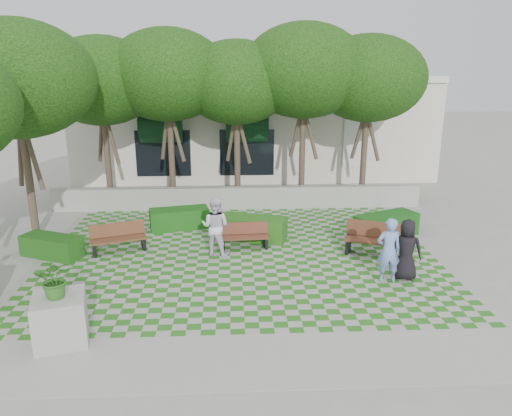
{
  "coord_description": "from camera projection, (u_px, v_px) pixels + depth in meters",
  "views": [
    {
      "loc": [
        -0.26,
        -13.54,
        5.88
      ],
      "look_at": [
        0.5,
        1.5,
        1.4
      ],
      "focal_mm": 35.0,
      "sensor_mm": 36.0,
      "label": 1
    }
  ],
  "objects": [
    {
      "name": "sidewalk_west",
      "position": [
        6.0,
        260.0,
        15.26
      ],
      "size": [
        2.0,
        12.0,
        0.01
      ],
      "primitive_type": "cube",
      "color": "#9E9B93",
      "rests_on": "ground"
    },
    {
      "name": "hedge_west",
      "position": [
        52.0,
        246.0,
        15.45
      ],
      "size": [
        2.05,
        1.46,
        0.67
      ],
      "primitive_type": "cube",
      "rotation": [
        0.0,
        0.0,
        -0.41
      ],
      "color": "#184913",
      "rests_on": "ground"
    },
    {
      "name": "hedge_midleft",
      "position": [
        180.0,
        218.0,
        18.07
      ],
      "size": [
        2.22,
        1.28,
        0.73
      ],
      "primitive_type": "cube",
      "rotation": [
        0.0,
        0.0,
        0.23
      ],
      "color": "#164E14",
      "rests_on": "ground"
    },
    {
      "name": "sidewalk_south",
      "position": [
        247.0,
        361.0,
        10.15
      ],
      "size": [
        16.0,
        2.0,
        0.01
      ],
      "primitive_type": "cube",
      "color": "#9E9B93",
      "rests_on": "ground"
    },
    {
      "name": "person_dark",
      "position": [
        406.0,
        250.0,
        13.73
      ],
      "size": [
        0.97,
        0.79,
        1.72
      ],
      "primitive_type": "imported",
      "rotation": [
        0.0,
        0.0,
        2.82
      ],
      "color": "black",
      "rests_on": "ground"
    },
    {
      "name": "ground",
      "position": [
        242.0,
        268.0,
        14.65
      ],
      "size": [
        90.0,
        90.0,
        0.0
      ],
      "primitive_type": "plane",
      "color": "gray",
      "rests_on": "ground"
    },
    {
      "name": "bench_east",
      "position": [
        377.0,
        240.0,
        15.54
      ],
      "size": [
        2.04,
        1.34,
        1.02
      ],
      "rotation": [
        0.0,
        0.0,
        -0.39
      ],
      "color": "#512C1B",
      "rests_on": "ground"
    },
    {
      "name": "person_blue",
      "position": [
        389.0,
        250.0,
        13.52
      ],
      "size": [
        0.67,
        0.44,
        1.84
      ],
      "primitive_type": "imported",
      "rotation": [
        0.0,
        0.0,
        3.14
      ],
      "color": "#7896DB",
      "rests_on": "ground"
    },
    {
      "name": "retaining_wall",
      "position": [
        238.0,
        198.0,
        20.46
      ],
      "size": [
        15.0,
        0.36,
        0.9
      ],
      "primitive_type": "cube",
      "color": "#9E9B93",
      "rests_on": "ground"
    },
    {
      "name": "planter_front",
      "position": [
        59.0,
        309.0,
        10.63
      ],
      "size": [
        1.3,
        1.3,
        1.9
      ],
      "rotation": [
        0.0,
        0.0,
        0.25
      ],
      "color": "#9E9B93",
      "rests_on": "ground"
    },
    {
      "name": "person_white",
      "position": [
        215.0,
        226.0,
        15.47
      ],
      "size": [
        1.07,
        0.95,
        1.85
      ],
      "primitive_type": "imported",
      "rotation": [
        0.0,
        0.0,
        2.82
      ],
      "color": "white",
      "rests_on": "ground"
    },
    {
      "name": "bench_mid",
      "position": [
        244.0,
        236.0,
        16.15
      ],
      "size": [
        1.59,
        0.61,
        0.82
      ],
      "rotation": [
        0.0,
        0.0,
        0.06
      ],
      "color": "#5A2E1F",
      "rests_on": "ground"
    },
    {
      "name": "building",
      "position": [
        252.0,
        124.0,
        27.46
      ],
      "size": [
        18.0,
        8.92,
        5.15
      ],
      "color": "silver",
      "rests_on": "ground"
    },
    {
      "name": "hedge_east",
      "position": [
        386.0,
        225.0,
        17.25
      ],
      "size": [
        2.4,
        1.74,
        0.78
      ],
      "primitive_type": "cube",
      "rotation": [
        0.0,
        0.0,
        0.43
      ],
      "color": "#134612",
      "rests_on": "ground"
    },
    {
      "name": "tree_row",
      "position": [
        188.0,
        79.0,
        18.78
      ],
      "size": [
        17.7,
        13.4,
        7.41
      ],
      "color": "#47382B",
      "rests_on": "ground"
    },
    {
      "name": "bench_west",
      "position": [
        118.0,
        238.0,
        15.84
      ],
      "size": [
        1.82,
        1.1,
        0.91
      ],
      "rotation": [
        0.0,
        0.0,
        0.33
      ],
      "color": "#59321E",
      "rests_on": "ground"
    },
    {
      "name": "lawn",
      "position": [
        241.0,
        255.0,
        15.61
      ],
      "size": [
        12.0,
        12.0,
        0.0
      ],
      "primitive_type": "plane",
      "color": "#2B721E",
      "rests_on": "ground"
    },
    {
      "name": "hedge_midright",
      "position": [
        253.0,
        228.0,
        16.95
      ],
      "size": [
        2.37,
        1.52,
        0.77
      ],
      "primitive_type": "cube",
      "rotation": [
        0.0,
        0.0,
        -0.31
      ],
      "color": "#205416",
      "rests_on": "ground"
    }
  ]
}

